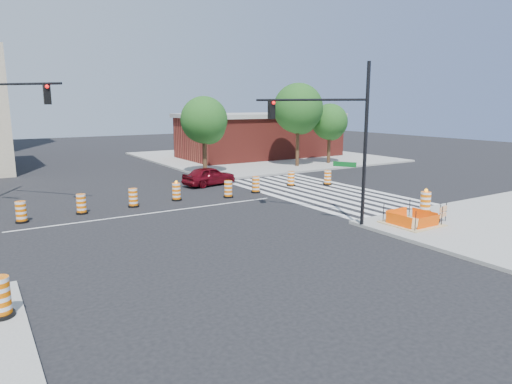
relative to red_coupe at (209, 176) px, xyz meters
The scene contains 22 objects.
ground 8.41m from the red_coupe, 135.98° to the right, with size 120.00×120.00×0.00m, color black.
sidewalk_ne 17.08m from the red_coupe, 45.48° to the left, with size 22.00×22.00×0.15m, color gray.
crosswalk_east 7.65m from the red_coupe, 49.84° to the right, with size 6.75×13.50×0.01m.
lane_centerline 8.41m from the red_coupe, 135.98° to the right, with size 14.00×0.12×0.01m, color silver.
excavation_pit 15.13m from the red_coupe, 78.68° to the right, with size 2.20×2.20×0.90m.
brick_storefront 17.15m from the red_coupe, 45.48° to the left, with size 16.50×8.50×4.60m.
red_coupe is the anchor object (origin of this frame).
signal_pole_se 12.89m from the red_coupe, 88.84° to the right, with size 2.91×4.76×7.22m.
pit_drum 14.71m from the red_coupe, 68.91° to the right, with size 0.63×0.63×1.25m.
sw_corner_drum 20.51m from the red_coupe, 131.43° to the right, with size 0.63×0.63×1.08m.
barricade 16.01m from the red_coupe, 74.01° to the right, with size 0.76×0.23×0.91m.
tree_north_c 5.63m from the red_coupe, 67.52° to the left, with size 3.65×3.63×6.17m.
tree_north_d 12.18m from the red_coupe, 20.45° to the left, with size 4.33×4.33×7.36m.
tree_north_e 15.30m from the red_coupe, 15.83° to the left, with size 3.33×3.30×5.61m.
median_drum_2 12.86m from the red_coupe, 160.18° to the right, with size 0.60×0.60×1.02m.
median_drum_3 10.13m from the red_coupe, 156.53° to the right, with size 0.60×0.60×1.02m.
median_drum_4 7.61m from the red_coupe, 149.30° to the right, with size 0.60×0.60×1.02m.
median_drum_5 5.25m from the red_coupe, 137.63° to the right, with size 0.60×0.60×1.18m.
median_drum_6 4.48m from the red_coupe, 101.52° to the right, with size 0.60×0.60×1.02m.
median_drum_7 4.20m from the red_coupe, 71.56° to the right, with size 0.60×0.60×1.02m.
median_drum_8 5.67m from the red_coupe, 35.33° to the right, with size 0.60×0.60×1.02m.
median_drum_9 8.25m from the red_coupe, 31.20° to the right, with size 0.60×0.60×1.02m.
Camera 1 is at (-7.80, -22.34, 5.57)m, focal length 32.00 mm.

